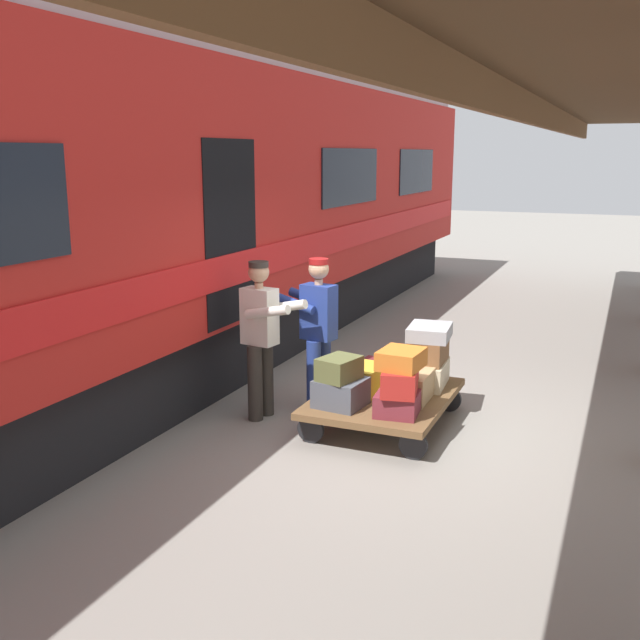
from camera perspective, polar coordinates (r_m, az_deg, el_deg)
name	(u,v)px	position (r m, az deg, el deg)	size (l,w,h in m)	color
ground_plane	(420,430)	(7.76, 7.77, -8.46)	(60.00, 60.00, 0.00)	gray
train_car	(118,218)	(8.95, -15.33, 7.61)	(3.02, 21.00, 4.00)	#B21E19
luggage_cart	(384,399)	(7.75, 4.99, -6.12)	(1.32, 1.79, 0.34)	brown
suitcase_cream_canvas	(425,373)	(8.07, 8.10, -4.10)	(0.45, 0.62, 0.26)	beige
suitcase_burgundy_valise	(398,403)	(7.17, 6.03, -6.40)	(0.40, 0.46, 0.21)	maroon
suitcase_tan_vintage	(412,385)	(7.61, 7.13, -5.02)	(0.37, 0.59, 0.28)	tan
suitcase_yellow_case	(358,378)	(7.78, 2.95, -4.52)	(0.50, 0.49, 0.29)	gold
suitcase_maroon_trunk	(373,371)	(8.24, 4.12, -3.95)	(0.37, 0.57, 0.18)	maroon
suitcase_slate_roller	(341,392)	(7.34, 1.62, -5.62)	(0.45, 0.44, 0.27)	#4C515B
suitcase_olive_duffel	(339,368)	(7.26, 1.49, -3.77)	(0.32, 0.41, 0.23)	brown
suitcase_red_plastic	(400,380)	(7.10, 6.22, -4.66)	(0.32, 0.55, 0.24)	#AD231E
suitcase_brown_leather	(428,350)	(8.01, 8.35, -2.32)	(0.36, 0.54, 0.25)	brown
suitcase_orange_carryall	(401,359)	(7.05, 6.30, -3.01)	(0.38, 0.45, 0.18)	#CC6B23
suitcase_gray_aluminum	(430,332)	(7.96, 8.48, -0.93)	(0.43, 0.56, 0.15)	#9EA0A5
porter_in_overalls	(317,329)	(8.02, -0.22, -0.72)	(0.71, 0.50, 1.70)	navy
porter_by_door	(261,334)	(7.81, -4.56, -1.12)	(0.71, 0.50, 1.70)	#332D28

